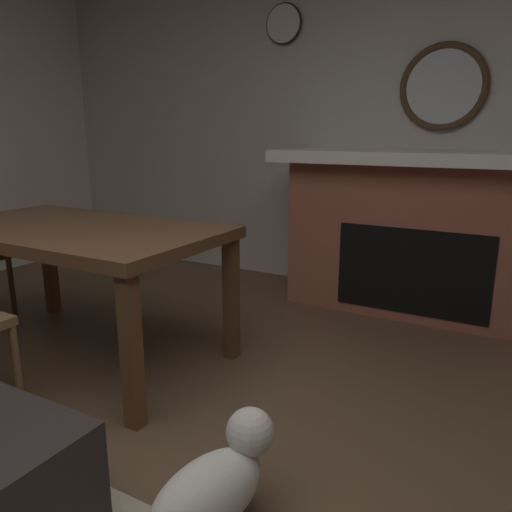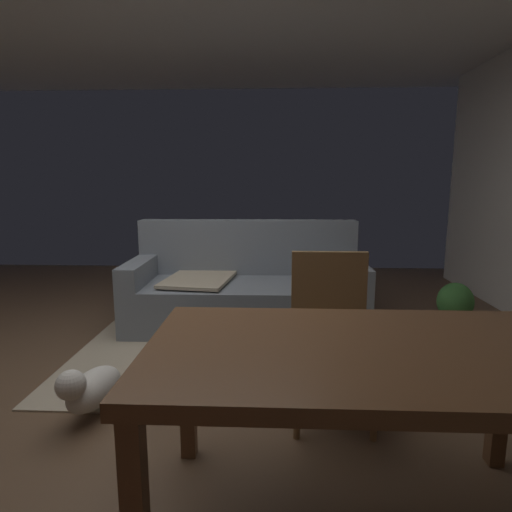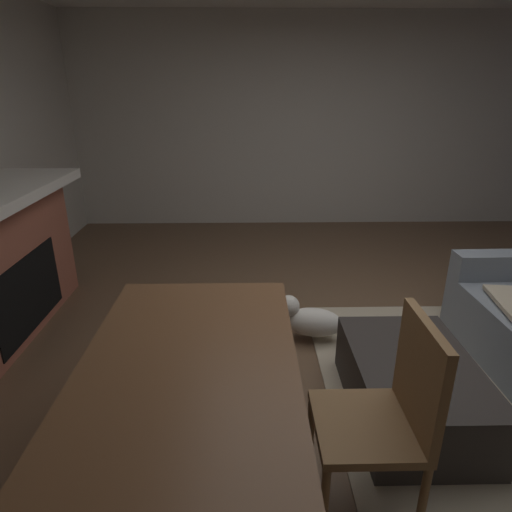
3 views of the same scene
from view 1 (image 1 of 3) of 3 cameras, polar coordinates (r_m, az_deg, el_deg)
wall_back_fireplace_side at (r=3.93m, az=16.24°, el=15.00°), size 6.95×0.12×2.65m
fireplace at (r=3.56m, az=18.65°, el=2.58°), size 2.00×0.76×1.10m
round_wall_mirror at (r=3.80m, az=20.72°, el=17.70°), size 0.59×0.05×0.59m
dining_table at (r=2.82m, az=-20.08°, el=1.67°), size 1.59×0.90×0.74m
small_dog at (r=1.68m, az=-4.59°, el=-24.50°), size 0.30×0.50×0.30m
wall_clock at (r=4.24m, az=3.21°, el=25.11°), size 0.31×0.03×0.31m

